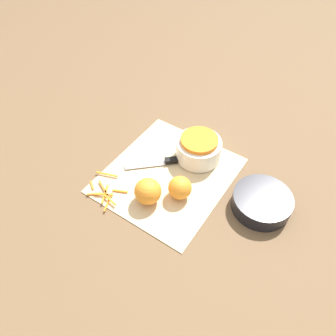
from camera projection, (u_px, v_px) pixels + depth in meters
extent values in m
plane|color=brown|center=(168.00, 175.00, 1.05)|extent=(4.00, 4.00, 0.00)
cube|color=#CCB284|center=(168.00, 175.00, 1.05)|extent=(0.41, 0.37, 0.01)
cylinder|color=silver|center=(198.00, 149.00, 1.07)|extent=(0.15, 0.15, 0.07)
cylinder|color=orange|center=(199.00, 141.00, 1.04)|extent=(0.12, 0.12, 0.02)
cylinder|color=black|center=(262.00, 202.00, 0.95)|extent=(0.17, 0.17, 0.05)
cube|color=black|center=(180.00, 159.00, 1.08)|extent=(0.08, 0.09, 0.02)
cube|color=silver|center=(145.00, 165.00, 1.07)|extent=(0.11, 0.11, 0.00)
sphere|color=orange|center=(180.00, 188.00, 0.97)|extent=(0.07, 0.07, 0.07)
sphere|color=orange|center=(148.00, 191.00, 0.95)|extent=(0.08, 0.08, 0.08)
cube|color=orange|center=(92.00, 185.00, 1.01)|extent=(0.02, 0.03, 0.00)
cube|color=orange|center=(108.00, 202.00, 0.97)|extent=(0.06, 0.03, 0.00)
cube|color=orange|center=(105.00, 194.00, 0.99)|extent=(0.06, 0.04, 0.00)
cube|color=orange|center=(109.00, 199.00, 0.97)|extent=(0.01, 0.06, 0.00)
cube|color=orange|center=(120.00, 191.00, 1.00)|extent=(0.02, 0.04, 0.00)
cube|color=orange|center=(107.00, 174.00, 1.04)|extent=(0.03, 0.07, 0.00)
cube|color=orange|center=(103.00, 188.00, 1.00)|extent=(0.03, 0.06, 0.00)
cube|color=orange|center=(104.00, 195.00, 0.99)|extent=(0.03, 0.05, 0.00)
cube|color=orange|center=(94.00, 194.00, 0.99)|extent=(0.03, 0.04, 0.00)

